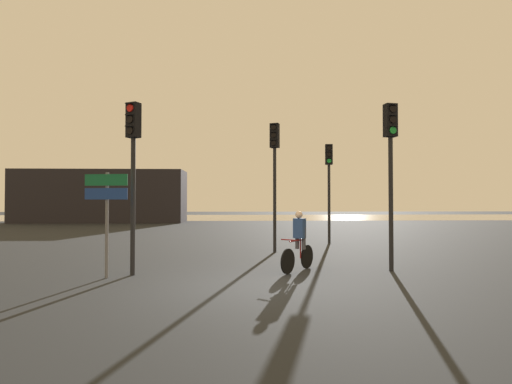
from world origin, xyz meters
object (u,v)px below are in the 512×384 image
(traffic_light_center, at_px, (275,163))
(traffic_light_near_left, at_px, (133,155))
(distant_building, at_px, (102,196))
(traffic_light_near_right, at_px, (391,155))
(traffic_light_far_right, at_px, (329,174))
(cyclist, at_px, (299,241))
(direction_sign_post, at_px, (106,205))

(traffic_light_center, distance_m, traffic_light_near_left, 5.90)
(distant_building, distance_m, traffic_light_near_right, 29.68)
(distant_building, height_order, traffic_light_near_right, distant_building)
(traffic_light_near_right, distance_m, traffic_light_far_right, 6.85)
(traffic_light_near_right, bearing_deg, traffic_light_near_left, -6.77)
(distant_building, distance_m, cyclist, 28.31)
(distant_building, xyz_separation_m, traffic_light_near_left, (9.32, -25.18, 0.80))
(traffic_light_near_left, xyz_separation_m, direction_sign_post, (-0.53, -0.41, -1.28))
(direction_sign_post, xyz_separation_m, cyclist, (4.88, 0.83, -0.97))
(traffic_light_near_left, relative_size, cyclist, 2.73)
(traffic_light_near_left, height_order, cyclist, traffic_light_near_left)
(direction_sign_post, relative_size, cyclist, 1.60)
(distant_building, xyz_separation_m, traffic_light_center, (13.35, -20.88, 1.01))
(traffic_light_near_left, bearing_deg, traffic_light_near_right, -151.63)
(distant_building, distance_m, traffic_light_far_right, 24.13)
(distant_building, distance_m, direction_sign_post, 27.06)
(traffic_light_center, xyz_separation_m, traffic_light_near_left, (-4.03, -4.30, -0.21))
(traffic_light_center, relative_size, direction_sign_post, 1.83)
(traffic_light_near_right, xyz_separation_m, traffic_light_far_right, (-0.14, 6.85, -0.09))
(distant_building, bearing_deg, traffic_light_center, -57.40)
(traffic_light_far_right, height_order, direction_sign_post, traffic_light_far_right)
(distant_building, height_order, traffic_light_center, traffic_light_center)
(traffic_light_center, xyz_separation_m, traffic_light_far_right, (2.67, 2.86, -0.23))
(traffic_light_far_right, bearing_deg, traffic_light_center, 55.66)
(traffic_light_center, xyz_separation_m, direction_sign_post, (-4.56, -4.70, -1.49))
(traffic_light_near_left, bearing_deg, direction_sign_post, 63.26)
(traffic_light_near_left, distance_m, cyclist, 4.91)
(traffic_light_far_right, distance_m, traffic_light_near_left, 9.80)
(traffic_light_near_left, bearing_deg, traffic_light_far_right, -107.31)
(traffic_light_far_right, xyz_separation_m, direction_sign_post, (-7.24, -7.56, -1.27))
(traffic_light_near_right, bearing_deg, direction_sign_post, -3.81)
(traffic_light_near_right, xyz_separation_m, cyclist, (-2.50, 0.12, -2.33))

